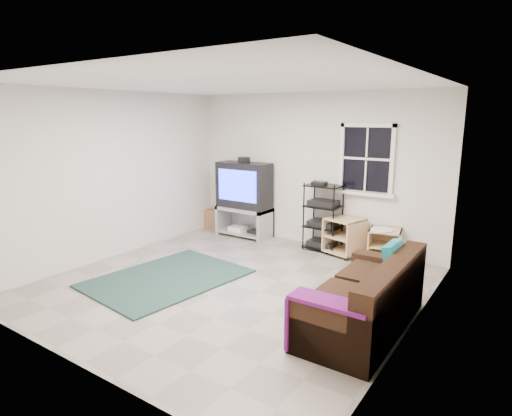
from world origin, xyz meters
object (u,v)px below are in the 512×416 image
Objects in this scene: av_rack at (323,221)px; side_table_left at (346,235)px; side_table_right at (385,243)px; sofa at (366,302)px; tv_unit at (244,193)px.

av_rack is 0.46m from side_table_left.
sofa reaches higher than side_table_right.
tv_unit is at bearing -179.06° from side_table_right.
tv_unit is at bearing -178.33° from av_rack.
tv_unit is at bearing 145.16° from sofa.
tv_unit is 1.61m from av_rack.
sofa is (0.51, -2.23, -0.00)m from side_table_right.
side_table_left is (2.00, 0.04, -0.49)m from tv_unit.
side_table_left is 2.51m from sofa.
sofa is at bearing -77.02° from side_table_right.
side_table_left is at bearing -1.20° from av_rack.
side_table_right is (1.05, -0.00, -0.20)m from av_rack.
tv_unit is 2.06m from side_table_left.
tv_unit is 2.35× the size of side_table_left.
side_table_right is at bearing -0.15° from av_rack.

